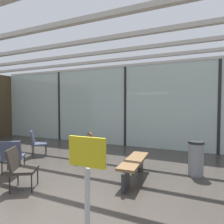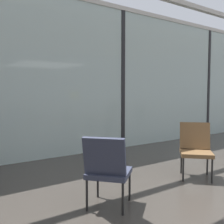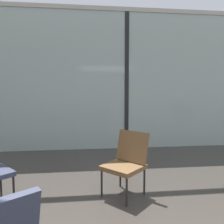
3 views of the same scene
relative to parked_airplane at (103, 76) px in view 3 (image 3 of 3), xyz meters
The scene contains 4 objects.
glass_curtain_wall 4.07m from the parked_airplane, 86.27° to the right, with size 14.00×0.08×3.36m, color #A3B7B2.
window_mullion_1 4.07m from the parked_airplane, 86.27° to the right, with size 0.10×0.12×3.36m, color black.
parked_airplane is the anchor object (origin of this frame).
lounge_chair_0 6.78m from the parked_airplane, 91.57° to the right, with size 0.71×0.71×0.87m.
Camera 3 is at (-1.00, -0.34, 1.43)m, focal length 35.80 mm.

